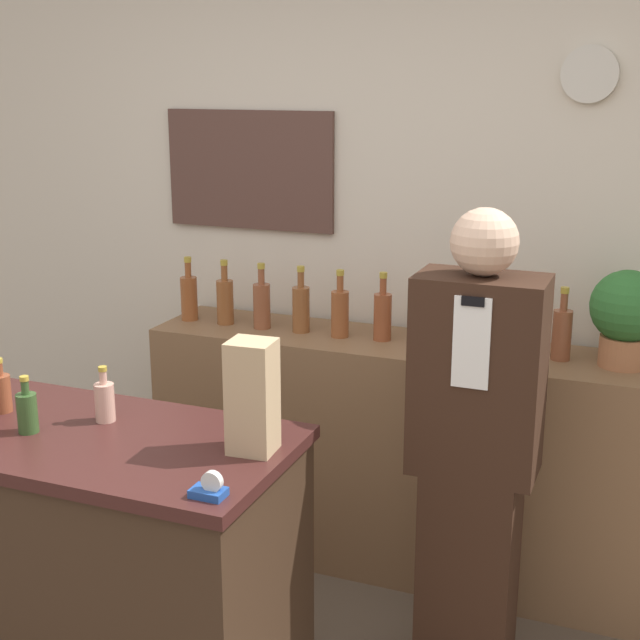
% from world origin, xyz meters
% --- Properties ---
extents(back_wall, '(5.20, 0.09, 2.70)m').
position_xyz_m(back_wall, '(-0.01, 2.00, 1.35)').
color(back_wall, beige).
rests_on(back_wall, ground_plane).
extents(back_shelf, '(2.12, 0.44, 0.98)m').
position_xyz_m(back_shelf, '(0.22, 1.72, 0.49)').
color(back_shelf, brown).
rests_on(back_shelf, ground_plane).
extents(display_counter, '(1.30, 0.64, 0.96)m').
position_xyz_m(display_counter, '(-0.44, 0.50, 0.48)').
color(display_counter, '#382619').
rests_on(display_counter, ground_plane).
extents(shopkeeper, '(0.41, 0.26, 1.62)m').
position_xyz_m(shopkeeper, '(0.63, 1.14, 0.81)').
color(shopkeeper, '#331E14').
rests_on(shopkeeper, ground_plane).
extents(potted_plant, '(0.26, 0.26, 0.36)m').
position_xyz_m(potted_plant, '(1.03, 1.74, 1.18)').
color(potted_plant, '#B27047').
rests_on(potted_plant, back_shelf).
extents(paper_bag, '(0.14, 0.13, 0.33)m').
position_xyz_m(paper_bag, '(0.10, 0.57, 1.13)').
color(paper_bag, tan).
rests_on(paper_bag, display_counter).
extents(tape_dispenser, '(0.09, 0.06, 0.07)m').
position_xyz_m(tape_dispenser, '(0.13, 0.27, 0.99)').
color(tape_dispenser, '#1E4799').
rests_on(tape_dispenser, display_counter).
extents(counter_bottle_1, '(0.06, 0.06, 0.18)m').
position_xyz_m(counter_bottle_1, '(-0.78, 0.55, 1.03)').
color(counter_bottle_1, brown).
rests_on(counter_bottle_1, display_counter).
extents(counter_bottle_2, '(0.06, 0.06, 0.18)m').
position_xyz_m(counter_bottle_2, '(-0.59, 0.45, 1.03)').
color(counter_bottle_2, '#314F24').
rests_on(counter_bottle_2, display_counter).
extents(counter_bottle_3, '(0.06, 0.06, 0.18)m').
position_xyz_m(counter_bottle_3, '(-0.43, 0.61, 1.03)').
color(counter_bottle_3, tan).
rests_on(counter_bottle_3, display_counter).
extents(shelf_bottle_0, '(0.07, 0.07, 0.28)m').
position_xyz_m(shelf_bottle_0, '(-0.76, 1.71, 1.08)').
color(shelf_bottle_0, brown).
rests_on(shelf_bottle_0, back_shelf).
extents(shelf_bottle_1, '(0.07, 0.07, 0.28)m').
position_xyz_m(shelf_bottle_1, '(-0.58, 1.71, 1.08)').
color(shelf_bottle_1, brown).
rests_on(shelf_bottle_1, back_shelf).
extents(shelf_bottle_2, '(0.07, 0.07, 0.28)m').
position_xyz_m(shelf_bottle_2, '(-0.41, 1.71, 1.08)').
color(shelf_bottle_2, brown).
rests_on(shelf_bottle_2, back_shelf).
extents(shelf_bottle_3, '(0.07, 0.07, 0.28)m').
position_xyz_m(shelf_bottle_3, '(-0.23, 1.72, 1.08)').
color(shelf_bottle_3, brown).
rests_on(shelf_bottle_3, back_shelf).
extents(shelf_bottle_4, '(0.07, 0.07, 0.28)m').
position_xyz_m(shelf_bottle_4, '(-0.06, 1.71, 1.08)').
color(shelf_bottle_4, brown).
rests_on(shelf_bottle_4, back_shelf).
extents(shelf_bottle_5, '(0.07, 0.07, 0.28)m').
position_xyz_m(shelf_bottle_5, '(0.11, 1.73, 1.08)').
color(shelf_bottle_5, brown).
rests_on(shelf_bottle_5, back_shelf).
extents(shelf_bottle_6, '(0.07, 0.07, 0.28)m').
position_xyz_m(shelf_bottle_6, '(0.29, 1.72, 1.08)').
color(shelf_bottle_6, brown).
rests_on(shelf_bottle_6, back_shelf).
extents(shelf_bottle_7, '(0.07, 0.07, 0.28)m').
position_xyz_m(shelf_bottle_7, '(0.46, 1.74, 1.08)').
color(shelf_bottle_7, brown).
rests_on(shelf_bottle_7, back_shelf).
extents(shelf_bottle_8, '(0.07, 0.07, 0.28)m').
position_xyz_m(shelf_bottle_8, '(0.64, 1.70, 1.08)').
color(shelf_bottle_8, brown).
rests_on(shelf_bottle_8, back_shelf).
extents(shelf_bottle_9, '(0.07, 0.07, 0.28)m').
position_xyz_m(shelf_bottle_9, '(0.81, 1.73, 1.08)').
color(shelf_bottle_9, brown).
rests_on(shelf_bottle_9, back_shelf).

